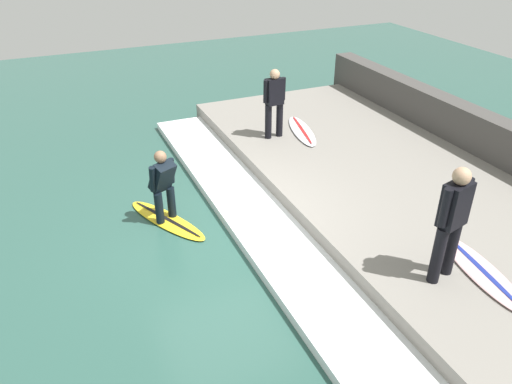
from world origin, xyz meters
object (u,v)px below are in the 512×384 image
Objects in this scene: surfer_riding at (163,183)px; surfer_waiting_near at (274,100)px; surfboard_waiting_near at (302,131)px; surfboard_waiting_far at (482,272)px; surfboard_riding at (167,220)px; surfer_waiting_far at (452,219)px.

surfer_riding is 0.86× the size of surfer_waiting_near.
surfboard_waiting_near and surfboard_waiting_far have the same top height.
surfer_riding is 4.19m from surfboard_waiting_near.
surfboard_waiting_near is at bearing -1.10° from surfer_waiting_near.
surfboard_riding is 1.25× the size of surfer_waiting_near.
surfboard_riding is 1.45× the size of surfer_riding.
surfer_waiting_far is (-0.70, -5.40, 0.94)m from surfboard_waiting_near.
surfboard_riding is at bearing -148.18° from surfer_waiting_near.
surfer_waiting_far is at bearing -97.39° from surfboard_waiting_near.
surfer_waiting_far reaches higher than surfboard_waiting_far.
surfboard_waiting_near is 5.52m from surfer_waiting_far.
surfboard_waiting_near is at bearing 26.42° from surfer_riding.
surfer_riding reaches higher than surfboard_riding.
surfboard_waiting_far is at bearing -45.80° from surfboard_riding.
surfer_waiting_near reaches higher than surfer_riding.
surfer_waiting_near is at bearing 90.23° from surfer_waiting_far.
surfer_waiting_near reaches higher than surfboard_waiting_near.
surfer_waiting_near is 1.11m from surfboard_waiting_near.
surfboard_waiting_near is (3.74, 1.86, -0.37)m from surfer_riding.
surfer_riding is at bearing -153.58° from surfboard_waiting_near.
surfboard_riding is at bearing 0.00° from surfer_riding.
surfer_waiting_far reaches higher than surfer_waiting_near.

